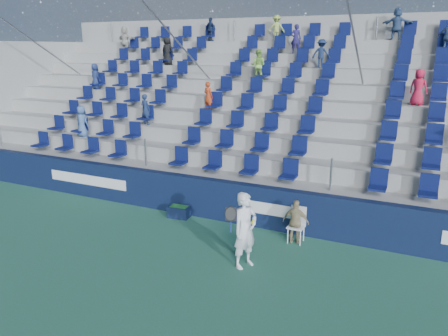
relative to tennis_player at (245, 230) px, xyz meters
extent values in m
plane|color=#2B654F|center=(-1.69, -0.78, -0.90)|extent=(70.00, 70.00, 0.00)
cube|color=#101A3B|center=(-1.69, 2.37, -0.30)|extent=(24.00, 0.30, 1.20)
cube|color=white|center=(-6.69, 2.21, -0.28)|extent=(3.20, 0.02, 0.34)
cube|color=white|center=(-0.19, 2.21, -0.28)|extent=(1.60, 0.02, 0.34)
cube|color=gray|center=(-1.69, 2.94, -0.30)|extent=(24.00, 0.85, 1.20)
cube|color=gray|center=(-1.69, 3.79, -0.05)|extent=(24.00, 0.85, 1.70)
cube|color=gray|center=(-1.69, 4.64, 0.20)|extent=(24.00, 0.85, 2.20)
cube|color=gray|center=(-1.69, 5.49, 0.45)|extent=(24.00, 0.85, 2.70)
cube|color=gray|center=(-1.69, 6.34, 0.70)|extent=(24.00, 0.85, 3.20)
cube|color=gray|center=(-1.69, 7.19, 0.95)|extent=(24.00, 0.85, 3.70)
cube|color=gray|center=(-1.69, 8.04, 1.20)|extent=(24.00, 0.85, 4.20)
cube|color=gray|center=(-1.69, 8.89, 1.45)|extent=(24.00, 0.85, 4.70)
cube|color=gray|center=(-1.69, 9.74, 1.70)|extent=(24.00, 0.85, 5.20)
cube|color=gray|center=(-1.69, 10.42, 2.20)|extent=(24.00, 0.50, 6.20)
cube|color=gray|center=(-13.54, 6.34, 1.70)|extent=(0.30, 7.65, 5.20)
cube|color=#0B1447|center=(-1.69, 2.94, 0.65)|extent=(16.05, 0.50, 0.70)
cube|color=#0B1447|center=(-1.69, 3.79, 1.15)|extent=(16.05, 0.50, 0.70)
cube|color=#0B1447|center=(-1.69, 4.64, 1.65)|extent=(16.05, 0.50, 0.70)
cube|color=#0B1447|center=(-1.69, 5.49, 2.15)|extent=(16.05, 0.50, 0.70)
cube|color=#0B1447|center=(-1.69, 6.34, 2.65)|extent=(16.05, 0.50, 0.70)
cube|color=#0B1447|center=(-1.69, 7.19, 3.15)|extent=(16.05, 0.50, 0.70)
cube|color=#0B1447|center=(-1.69, 8.04, 3.65)|extent=(16.05, 0.50, 0.70)
cube|color=#0B1447|center=(-1.69, 8.89, 4.15)|extent=(16.05, 0.50, 0.70)
cube|color=#0B1447|center=(-1.69, 9.74, 4.65)|extent=(16.05, 0.50, 0.70)
cylinder|color=gray|center=(-4.69, 6.34, 3.45)|extent=(0.06, 7.68, 4.55)
cylinder|color=gray|center=(1.31, 6.34, 3.45)|extent=(0.06, 7.68, 4.55)
cylinder|color=gray|center=(-11.49, 6.34, 3.45)|extent=(0.06, 7.68, 4.55)
imported|color=#172647|center=(-0.34, 7.99, 3.81)|extent=(0.67, 0.39, 1.04)
imported|color=#416090|center=(-8.15, 3.74, 1.38)|extent=(0.62, 0.45, 1.16)
imported|color=#84BE4C|center=(-2.49, 7.14, 3.38)|extent=(0.61, 0.50, 1.17)
imported|color=red|center=(3.13, 6.29, 2.85)|extent=(0.63, 0.51, 1.11)
imported|color=#3B5883|center=(2.05, 9.69, 4.88)|extent=(1.08, 0.35, 1.17)
imported|color=#182549|center=(-5.77, 9.69, 4.81)|extent=(0.65, 0.43, 1.03)
imported|color=#211B51|center=(-1.57, 8.84, 4.36)|extent=(0.47, 0.38, 1.12)
imported|color=#9EB849|center=(-2.67, 9.69, 4.81)|extent=(0.75, 0.55, 1.04)
imported|color=#B53A18|center=(-3.72, 5.44, 2.33)|extent=(0.44, 0.35, 1.06)
imported|color=#3E5A89|center=(3.82, 8.84, 4.37)|extent=(0.71, 0.40, 1.15)
imported|color=navy|center=(-9.60, 6.29, 2.84)|extent=(0.61, 0.49, 1.08)
imported|color=beige|center=(-9.87, 8.84, 4.39)|extent=(1.15, 0.60, 1.19)
imported|color=#19274C|center=(-5.87, 4.59, 1.85)|extent=(0.45, 0.33, 1.11)
imported|color=black|center=(-7.00, 7.99, 3.88)|extent=(0.59, 0.41, 1.18)
imported|color=silver|center=(0.00, 0.00, 0.00)|extent=(0.66, 0.78, 1.80)
cylinder|color=navy|center=(-0.25, -0.25, 0.14)|extent=(0.03, 0.03, 0.28)
torus|color=black|center=(-0.25, -0.25, 0.44)|extent=(0.30, 0.17, 0.28)
plane|color=#262626|center=(-0.25, -0.25, 0.44)|extent=(0.30, 0.16, 0.29)
sphere|color=gold|center=(0.25, -0.20, 0.30)|extent=(0.07, 0.07, 0.07)
sphere|color=gold|center=(0.25, -0.14, 0.33)|extent=(0.07, 0.07, 0.07)
cube|color=white|center=(0.71, 1.77, -0.47)|extent=(0.42, 0.42, 0.04)
cube|color=white|center=(0.71, 1.97, -0.22)|extent=(0.41, 0.05, 0.51)
cylinder|color=white|center=(0.54, 1.60, -0.70)|extent=(0.03, 0.03, 0.41)
cylinder|color=white|center=(0.88, 1.60, -0.70)|extent=(0.03, 0.03, 0.41)
cylinder|color=white|center=(0.54, 1.94, -0.70)|extent=(0.03, 0.03, 0.41)
cylinder|color=white|center=(0.88, 1.94, -0.70)|extent=(0.03, 0.03, 0.41)
imported|color=tan|center=(0.71, 1.72, -0.32)|extent=(0.70, 0.32, 1.18)
cube|color=#0F1A39|center=(-2.95, 1.97, -0.73)|extent=(0.67, 0.48, 0.34)
cube|color=#1E662D|center=(-2.95, 1.97, -0.65)|extent=(0.54, 0.35, 0.21)
camera|label=1|loc=(3.50, -8.56, 4.04)|focal=35.00mm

